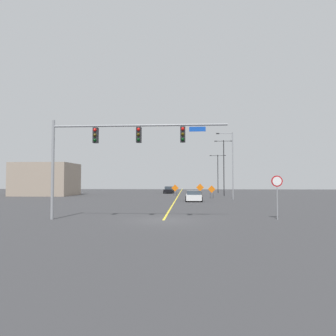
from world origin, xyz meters
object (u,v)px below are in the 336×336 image
at_px(construction_sign_left_lane, 200,188).
at_px(car_white_near, 194,196).
at_px(street_lamp_near_right, 224,164).
at_px(construction_sign_right_lane, 212,190).
at_px(construction_sign_left_shoulder, 175,189).
at_px(traffic_signal_assembly, 115,142).
at_px(stop_sign, 277,189).
at_px(car_black_far, 169,190).
at_px(street_lamp_far_left, 232,162).
at_px(street_lamp_mid_right, 218,170).

relative_size(construction_sign_left_lane, car_white_near, 0.56).
height_order(street_lamp_near_right, construction_sign_right_lane, street_lamp_near_right).
bearing_deg(construction_sign_left_shoulder, construction_sign_right_lane, -52.73).
bearing_deg(traffic_signal_assembly, car_white_near, 72.94).
bearing_deg(stop_sign, construction_sign_right_lane, 95.35).
bearing_deg(construction_sign_right_lane, car_white_near, -111.63).
xyz_separation_m(construction_sign_right_lane, construction_sign_left_lane, (-1.45, 7.35, 0.12)).
relative_size(stop_sign, street_lamp_near_right, 0.30).
height_order(construction_sign_left_lane, car_white_near, construction_sign_left_lane).
distance_m(traffic_signal_assembly, construction_sign_right_lane, 27.80).
height_order(street_lamp_near_right, car_black_far, street_lamp_near_right).
relative_size(construction_sign_left_shoulder, construction_sign_right_lane, 1.03).
height_order(street_lamp_near_right, car_white_near, street_lamp_near_right).
distance_m(street_lamp_near_right, car_black_far, 15.53).
bearing_deg(car_white_near, street_lamp_far_left, 37.37).
bearing_deg(stop_sign, car_white_near, 106.44).
xyz_separation_m(construction_sign_left_shoulder, car_white_near, (3.01, -15.13, -0.60)).
bearing_deg(construction_sign_right_lane, traffic_signal_assembly, -108.37).
bearing_deg(construction_sign_right_lane, street_lamp_near_right, 68.82).
height_order(construction_sign_right_lane, car_black_far, construction_sign_right_lane).
bearing_deg(car_black_far, car_white_near, -79.21).
bearing_deg(traffic_signal_assembly, construction_sign_right_lane, 71.63).
relative_size(street_lamp_mid_right, construction_sign_right_lane, 4.29).
bearing_deg(car_black_far, stop_sign, -76.82).
height_order(street_lamp_far_left, construction_sign_left_shoulder, street_lamp_far_left).
relative_size(construction_sign_left_shoulder, construction_sign_left_lane, 0.93).
xyz_separation_m(street_lamp_mid_right, car_black_far, (-10.64, -2.30, -4.25)).
height_order(traffic_signal_assembly, car_white_near, traffic_signal_assembly).
xyz_separation_m(stop_sign, construction_sign_left_shoulder, (-8.29, 33.00, -0.84)).
bearing_deg(car_black_far, street_lamp_mid_right, 12.18).
height_order(traffic_signal_assembly, street_lamp_near_right, street_lamp_near_right).
distance_m(street_lamp_mid_right, construction_sign_left_shoulder, 15.40).
height_order(stop_sign, street_lamp_mid_right, street_lamp_mid_right).
distance_m(construction_sign_left_lane, car_black_far, 11.91).
height_order(street_lamp_mid_right, street_lamp_far_left, street_lamp_far_left).
distance_m(stop_sign, construction_sign_right_lane, 25.34).
distance_m(stop_sign, street_lamp_mid_right, 45.10).
bearing_deg(construction_sign_left_lane, street_lamp_near_right, -3.45).
xyz_separation_m(street_lamp_near_right, construction_sign_right_lane, (-2.75, -7.10, -4.44)).
relative_size(stop_sign, construction_sign_right_lane, 1.54).
relative_size(traffic_signal_assembly, street_lamp_near_right, 1.22).
bearing_deg(street_lamp_mid_right, car_white_near, -102.29).
xyz_separation_m(traffic_signal_assembly, stop_sign, (11.03, 0.89, -3.14)).
distance_m(construction_sign_left_shoulder, car_white_near, 15.43).
relative_size(street_lamp_mid_right, street_lamp_near_right, 0.85).
bearing_deg(construction_sign_right_lane, car_black_far, 113.60).
bearing_deg(street_lamp_far_left, car_white_near, -142.63).
height_order(traffic_signal_assembly, construction_sign_left_shoulder, traffic_signal_assembly).
height_order(stop_sign, car_white_near, stop_sign).
bearing_deg(car_white_near, construction_sign_left_shoulder, 101.26).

